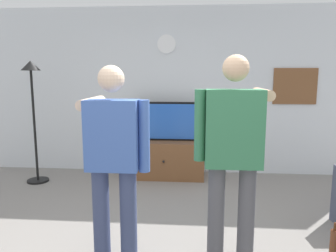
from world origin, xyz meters
name	(u,v)px	position (x,y,z in m)	size (l,w,h in m)	color
back_wall	(181,91)	(0.00, 2.95, 1.35)	(6.40, 0.10, 2.70)	silver
tv_stand	(165,159)	(-0.23, 2.60, 0.29)	(1.23, 0.55, 0.59)	brown
television	(165,121)	(-0.23, 2.65, 0.89)	(1.04, 0.07, 0.61)	black
wall_clock	(167,44)	(-0.23, 2.89, 2.11)	(0.30, 0.30, 0.03)	white
framed_picture	(295,86)	(1.81, 2.90, 1.44)	(0.68, 0.04, 0.57)	brown
floor_lamp	(33,96)	(-2.15, 2.20, 1.30)	(0.32, 0.32, 1.82)	black
person_standing_nearer_lamp	(114,156)	(-0.43, 0.14, 0.96)	(0.60, 0.78, 1.70)	#384266
person_standing_nearer_couch	(233,150)	(0.54, 0.21, 1.02)	(0.63, 0.78, 1.78)	#4C4C51
beverage_bottle	(334,244)	(1.47, 0.38, 0.14)	(0.07, 0.07, 0.34)	#592D19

